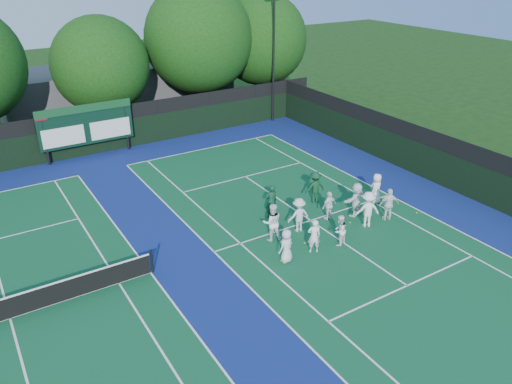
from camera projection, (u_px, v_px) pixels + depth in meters
ground at (323, 229)px, 24.36m from camera, size 120.00×120.00×0.00m
court_apron at (204, 255)px, 22.26m from camera, size 34.00×32.00×0.01m
near_court at (311, 220)px, 25.12m from camera, size 11.05×23.85×0.01m
left_court at (10, 318)px, 18.45m from camera, size 11.05×23.85×0.01m
back_fence at (101, 133)px, 33.12m from camera, size 34.00×0.08×3.00m
divider_fence_right at (435, 160)px, 28.82m from camera, size 0.08×32.00×3.00m
scoreboard at (86, 125)px, 31.95m from camera, size 6.00×0.21×3.55m
clubhouse at (120, 90)px, 40.85m from camera, size 18.00×6.00×4.00m
light_pole_right at (274, 39)px, 37.17m from camera, size 1.20×0.30×10.12m
tennis_net at (7, 308)px, 18.24m from camera, size 11.30×0.10×1.10m
tree_c at (103, 67)px, 35.09m from camera, size 6.78×6.78×8.43m
tree_d at (200, 41)px, 38.25m from camera, size 8.30×8.30×10.37m
tree_e at (263, 41)px, 41.19m from camera, size 7.44×7.44×9.42m
tennis_ball_0 at (304, 243)px, 23.15m from camera, size 0.07×0.07×0.07m
tennis_ball_1 at (309, 190)px, 28.27m from camera, size 0.07×0.07×0.07m
tennis_ball_2 at (417, 213)px, 25.81m from camera, size 0.07×0.07×0.07m
tennis_ball_5 at (350, 223)px, 24.88m from camera, size 0.07×0.07×0.07m
player_front_0 at (286, 246)px, 21.52m from camera, size 0.86×0.67×1.57m
player_front_1 at (314, 236)px, 22.17m from camera, size 0.71×0.60×1.65m
player_front_2 at (340, 230)px, 22.78m from camera, size 0.88×0.78×1.50m
player_front_3 at (368, 209)px, 24.25m from camera, size 1.36×1.09×1.85m
player_front_4 at (389, 204)px, 24.86m from camera, size 1.09×0.78×1.72m
player_back_0 at (272, 222)px, 23.08m from camera, size 1.10×0.98×1.87m
player_back_1 at (299, 215)px, 23.86m from camera, size 1.18×0.76×1.73m
player_back_2 at (329, 206)px, 24.95m from camera, size 0.93×0.46×1.52m
player_back_3 at (356, 199)px, 25.30m from camera, size 1.75×0.98×1.79m
player_back_4 at (376, 188)px, 26.59m from camera, size 0.94×0.76×1.67m
coach_left at (271, 201)px, 25.07m from camera, size 0.69×0.48×1.81m
coach_right at (315, 187)px, 26.65m from camera, size 1.23×0.84×1.76m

